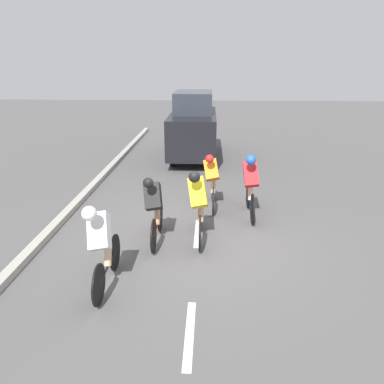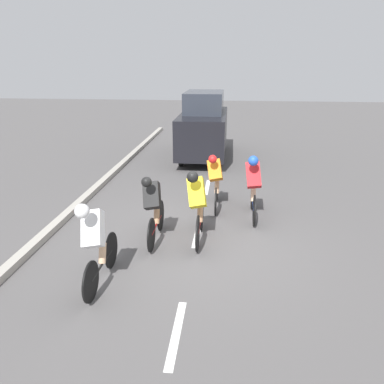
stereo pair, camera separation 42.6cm
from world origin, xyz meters
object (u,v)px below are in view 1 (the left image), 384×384
(cyclist_white, at_px, (101,243))
(cyclist_red, at_px, (251,184))
(cyclist_yellow, at_px, (199,204))
(cyclist_black, at_px, (154,208))
(support_car, at_px, (193,126))
(cyclist_orange, at_px, (212,180))

(cyclist_white, height_order, cyclist_red, cyclist_red)
(cyclist_yellow, relative_size, cyclist_red, 0.98)
(cyclist_red, height_order, cyclist_black, cyclist_red)
(cyclist_yellow, relative_size, support_car, 0.39)
(cyclist_yellow, xyz_separation_m, support_car, (0.43, -7.25, 0.39))
(cyclist_white, relative_size, cyclist_orange, 0.99)
(cyclist_red, bearing_deg, cyclist_white, 49.82)
(cyclist_red, relative_size, cyclist_black, 1.05)
(cyclist_yellow, height_order, cyclist_black, cyclist_yellow)
(cyclist_red, bearing_deg, cyclist_yellow, 49.04)
(cyclist_white, distance_m, support_car, 9.12)
(cyclist_white, distance_m, cyclist_orange, 4.10)
(cyclist_black, height_order, cyclist_orange, cyclist_black)
(cyclist_yellow, height_order, support_car, support_car)
(cyclist_orange, bearing_deg, cyclist_yellow, 81.69)
(cyclist_black, distance_m, support_car, 7.39)
(cyclist_white, xyz_separation_m, support_car, (-1.06, -9.05, 0.40))
(support_car, bearing_deg, cyclist_orange, 97.52)
(cyclist_black, xyz_separation_m, support_car, (-0.46, -7.36, 0.46))
(cyclist_black, bearing_deg, cyclist_orange, -120.07)
(support_car, bearing_deg, cyclist_yellow, 93.39)
(cyclist_red, relative_size, support_car, 0.39)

